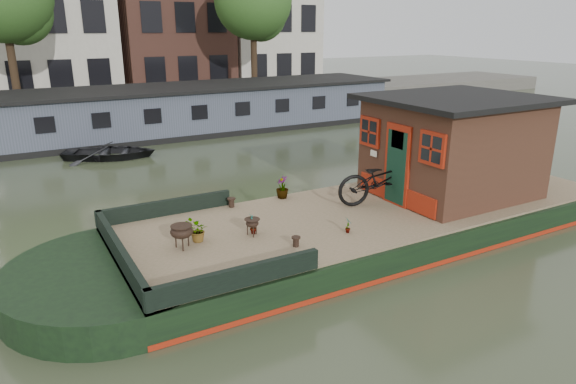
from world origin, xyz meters
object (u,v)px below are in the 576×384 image
bicycle (383,179)px  dinghy (109,149)px  cabin (453,145)px  potted_plant_a (253,224)px  brazier_front (252,227)px  brazier_rear (182,237)px

bicycle → dinghy: (-4.25, 10.47, -0.90)m
bicycle → dinghy: size_ratio=0.68×
cabin → potted_plant_a: size_ratio=9.30×
cabin → dinghy: bearing=120.3°
cabin → dinghy: (-6.23, 10.67, -1.53)m
bicycle → brazier_front: (-3.54, -0.28, -0.41)m
potted_plant_a → brazier_rear: (-1.47, 0.03, 0.02)m
brazier_front → cabin: bearing=0.9°
bicycle → brazier_front: bicycle is taller
brazier_front → brazier_rear: size_ratio=0.78×
cabin → brazier_rear: 7.02m
brazier_rear → dinghy: size_ratio=0.14×
cabin → potted_plant_a: cabin is taller
brazier_front → brazier_rear: (-1.42, 0.09, 0.05)m
bicycle → dinghy: 11.33m
cabin → brazier_front: bearing=-179.1°
dinghy → brazier_rear: bearing=-160.4°
brazier_front → brazier_rear: bearing=176.2°
bicycle → brazier_rear: 4.98m
potted_plant_a → brazier_front: 0.09m
brazier_front → dinghy: bearing=93.8°
bicycle → brazier_rear: size_ratio=4.89×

